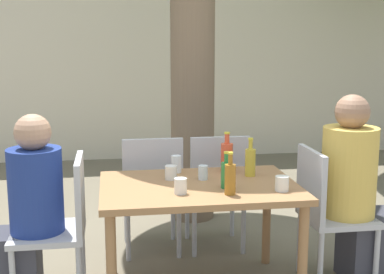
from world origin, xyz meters
name	(u,v)px	position (x,y,z in m)	size (l,w,h in m)	color
cafe_building_wall	(149,56)	(0.00, 4.06, 1.40)	(10.00, 0.08, 2.80)	beige
dining_table_front	(199,198)	(0.00, 0.00, 0.64)	(1.24, 0.86, 0.72)	#996B42
patio_chair_0	(62,221)	(-0.85, 0.00, 0.53)	(0.44, 0.44, 0.92)	#B2B2B7
patio_chair_1	(326,208)	(0.85, 0.00, 0.53)	(0.44, 0.44, 0.92)	#B2B2B7
patio_chair_2	(152,188)	(-0.25, 0.66, 0.53)	(0.44, 0.44, 0.92)	#B2B2B7
patio_chair_3	(217,185)	(0.25, 0.66, 0.53)	(0.44, 0.44, 0.92)	#B2B2B7
person_seated_0	(22,222)	(-1.09, 0.00, 0.53)	(0.56, 0.33, 1.20)	#383842
person_seated_1	(359,198)	(1.08, 0.00, 0.58)	(0.58, 0.36, 1.28)	#383842
amber_bottle_0	(230,178)	(0.14, -0.24, 0.82)	(0.07, 0.07, 0.26)	#9E661E
soda_bottle_1	(227,156)	(0.25, 0.31, 0.83)	(0.08, 0.08, 0.28)	#DB4C2D
green_bottle_2	(226,174)	(0.15, -0.11, 0.81)	(0.06, 0.06, 0.23)	#287A38
oil_cruet_3	(250,161)	(0.37, 0.16, 0.82)	(0.07, 0.07, 0.26)	gold
drinking_glass_0	(171,173)	(-0.16, 0.15, 0.77)	(0.08, 0.08, 0.09)	silver
drinking_glass_1	(181,186)	(-0.14, -0.18, 0.77)	(0.08, 0.08, 0.09)	silver
drinking_glass_2	(203,173)	(0.04, 0.11, 0.77)	(0.06, 0.06, 0.09)	silver
drinking_glass_3	(176,164)	(-0.10, 0.33, 0.78)	(0.07, 0.07, 0.12)	white
drinking_glass_4	(282,184)	(0.47, -0.22, 0.77)	(0.08, 0.08, 0.09)	silver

